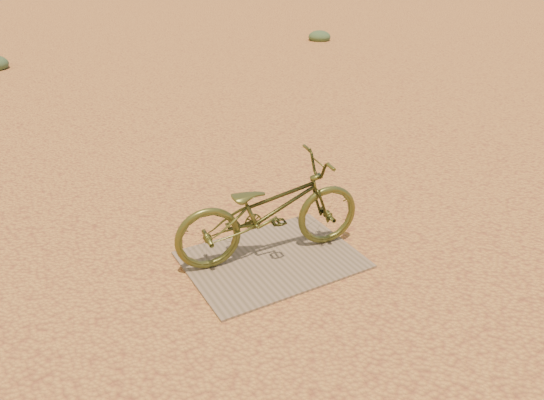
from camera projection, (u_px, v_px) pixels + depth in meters
ground at (248, 239)px, 5.02m from camera, size 120.00×120.00×0.00m
plywood_board at (272, 260)px, 4.68m from camera, size 1.48×1.08×0.02m
bicycle at (269, 210)px, 4.55m from camera, size 1.75×0.80×0.88m
kale_b at (319, 40)px, 13.98m from camera, size 0.58×0.58×0.32m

